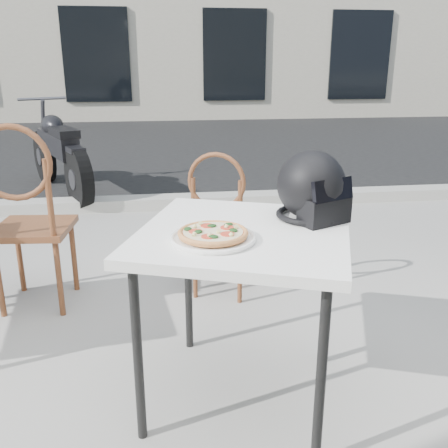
{
  "coord_description": "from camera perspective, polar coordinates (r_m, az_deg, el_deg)",
  "views": [
    {
      "loc": [
        -0.35,
        -2.1,
        1.48
      ],
      "look_at": [
        -0.1,
        -0.23,
        0.86
      ],
      "focal_mm": 40.0,
      "sensor_mm": 36.0,
      "label": 1
    }
  ],
  "objects": [
    {
      "name": "motorcycle",
      "position": [
        6.04,
        -18.39,
        7.64
      ],
      "size": [
        0.99,
        2.0,
        1.06
      ],
      "rotation": [
        0.0,
        0.0,
        0.42
      ],
      "color": "black",
      "rests_on": "street_asphalt"
    },
    {
      "name": "cafe_table_main",
      "position": [
        2.09,
        2.25,
        -2.58
      ],
      "size": [
        1.09,
        1.09,
        0.81
      ],
      "rotation": [
        0.0,
        0.0,
        -0.35
      ],
      "color": "white",
      "rests_on": "ground"
    },
    {
      "name": "helmet",
      "position": [
        2.22,
        10.06,
        3.96
      ],
      "size": [
        0.4,
        0.4,
        0.3
      ],
      "rotation": [
        0.0,
        0.0,
        0.42
      ],
      "color": "black",
      "rests_on": "cafe_table_main"
    },
    {
      "name": "curb",
      "position": [
        5.3,
        -3.69,
        2.63
      ],
      "size": [
        30.0,
        0.25,
        0.12
      ],
      "primitive_type": "cube",
      "color": "#A9A89E",
      "rests_on": "ground"
    },
    {
      "name": "cafe_chair_side",
      "position": [
        3.16,
        -21.69,
        1.56
      ],
      "size": [
        0.48,
        0.48,
        1.16
      ],
      "rotation": [
        0.0,
        0.0,
        3.05
      ],
      "color": "brown",
      "rests_on": "ground"
    },
    {
      "name": "street_asphalt",
      "position": [
        9.22,
        -5.55,
        8.89
      ],
      "size": [
        30.0,
        8.0,
        0.0
      ],
      "primitive_type": "cube",
      "color": "black",
      "rests_on": "ground"
    },
    {
      "name": "pizza",
      "position": [
        1.94,
        -1.27,
        -1.01
      ],
      "size": [
        0.35,
        0.35,
        0.03
      ],
      "rotation": [
        0.0,
        0.0,
        0.32
      ],
      "color": "#D18A4C",
      "rests_on": "plate"
    },
    {
      "name": "cafe_chair_main",
      "position": [
        3.15,
        -0.43,
        0.79
      ],
      "size": [
        0.48,
        0.48,
        0.97
      ],
      "rotation": [
        0.0,
        0.0,
        2.75
      ],
      "color": "brown",
      "rests_on": "ground"
    },
    {
      "name": "plate",
      "position": [
        1.94,
        -1.26,
        -1.63
      ],
      "size": [
        0.43,
        0.43,
        0.02
      ],
      "rotation": [
        0.0,
        0.0,
        -0.34
      ],
      "color": "white",
      "rests_on": "cafe_table_main"
    },
    {
      "name": "ground",
      "position": [
        2.59,
        1.48,
        -16.64
      ],
      "size": [
        80.0,
        80.0,
        0.0
      ],
      "primitive_type": "plane",
      "color": "#A19F99",
      "rests_on": "ground"
    }
  ]
}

